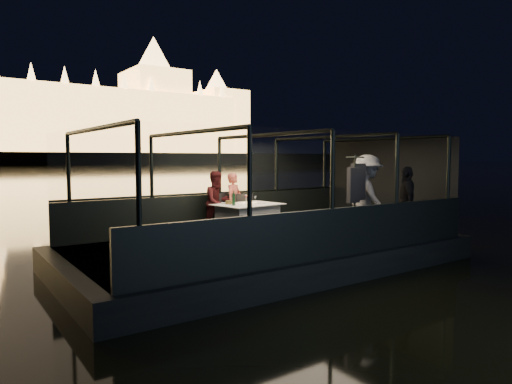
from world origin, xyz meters
TOP-DOWN VIEW (x-y plane):
  - boat_hull at (0.00, 0.00)m, footprint 8.60×4.40m
  - boat_deck at (0.00, 0.00)m, footprint 8.00×4.00m
  - gunwale_port at (0.00, 2.00)m, footprint 8.00×0.08m
  - gunwale_starboard at (0.00, -2.00)m, footprint 8.00×0.08m
  - cabin_glass_port at (0.00, 2.00)m, footprint 8.00×0.02m
  - cabin_glass_starboard at (0.00, -2.00)m, footprint 8.00×0.02m
  - cabin_roof_glass at (0.00, 0.00)m, footprint 8.00×4.00m
  - end_wall_fore at (-4.00, 0.00)m, footprint 0.02×4.00m
  - end_wall_aft at (4.00, 0.00)m, footprint 0.02×4.00m
  - canopy_ribs at (0.00, 0.00)m, footprint 8.00×4.00m
  - dining_table_central at (-0.06, 0.64)m, footprint 1.58×1.24m
  - chair_port_left at (-0.14, 1.49)m, footprint 0.58×0.58m
  - chair_port_right at (0.31, 1.14)m, footprint 0.52×0.52m
  - coat_stand at (1.35, -1.28)m, footprint 0.54×0.44m
  - person_woman_coral at (0.17, 1.60)m, footprint 0.61×0.53m
  - person_man_maroon at (-0.33, 1.55)m, footprint 0.79×0.65m
  - passenger_stripe at (1.98, -1.06)m, footprint 1.00×1.36m
  - passenger_dark at (2.82, -1.48)m, footprint 0.96×0.96m
  - wine_bottle at (-0.49, 0.55)m, footprint 0.09×0.09m
  - bread_basket at (-0.41, 0.85)m, footprint 0.22×0.22m
  - amber_candle at (0.15, 0.86)m, footprint 0.06×0.06m
  - plate_near at (0.29, 0.59)m, footprint 0.30×0.30m
  - plate_far at (-0.40, 1.03)m, footprint 0.28×0.28m
  - wine_glass_white at (-0.51, 0.58)m, footprint 0.09×0.09m
  - wine_glass_red at (0.15, 1.02)m, footprint 0.07×0.07m
  - wine_glass_empty at (0.08, 0.55)m, footprint 0.06×0.06m

SIDE VIEW (x-z plane):
  - boat_hull at x=0.00m, z-range -0.50..0.50m
  - boat_deck at x=0.00m, z-range 0.46..0.50m
  - dining_table_central at x=-0.06m, z-range 0.50..1.27m
  - gunwale_port at x=0.00m, z-range 0.50..1.40m
  - gunwale_starboard at x=0.00m, z-range 0.50..1.40m
  - chair_port_left at x=-0.14m, z-range 0.48..1.42m
  - chair_port_right at x=0.31m, z-range 0.49..1.41m
  - person_woman_coral at x=0.17m, z-range 0.53..1.97m
  - person_man_maroon at x=-0.33m, z-range 0.50..2.00m
  - plate_near at x=0.29m, z-range 1.27..1.28m
  - plate_far at x=-0.40m, z-range 1.27..1.28m
  - bread_basket at x=-0.41m, z-range 1.27..1.34m
  - amber_candle at x=0.15m, z-range 1.27..1.34m
  - passenger_stripe at x=1.98m, z-range 0.41..2.29m
  - passenger_dark at x=2.82m, z-range 0.54..2.16m
  - wine_glass_white at x=-0.51m, z-range 1.26..1.46m
  - wine_glass_red at x=0.15m, z-range 1.27..1.45m
  - wine_glass_empty at x=0.08m, z-range 1.27..1.45m
  - coat_stand at x=1.35m, z-range 0.46..2.34m
  - wine_bottle at x=-0.49m, z-range 1.25..1.58m
  - end_wall_fore at x=-4.00m, z-range 0.50..2.80m
  - end_wall_aft at x=4.00m, z-range 0.50..2.80m
  - canopy_ribs at x=0.00m, z-range 0.50..2.80m
  - cabin_glass_port at x=0.00m, z-range 1.40..2.80m
  - cabin_glass_starboard at x=0.00m, z-range 1.40..2.80m
  - cabin_roof_glass at x=0.00m, z-range 2.79..2.81m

